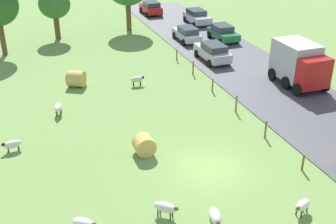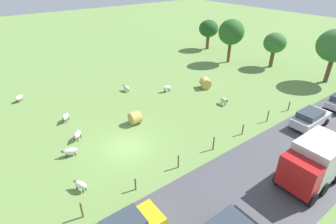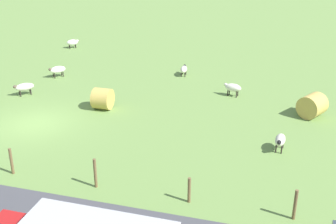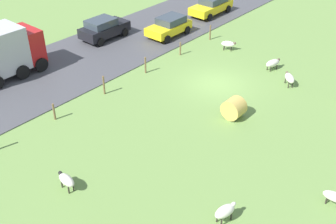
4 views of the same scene
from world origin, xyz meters
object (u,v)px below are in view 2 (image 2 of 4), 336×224
Objects in this scene: tree_1 at (336,46)px; tree_3 at (275,43)px; sheep_6 at (80,185)px; tree_0 at (231,32)px; sheep_5 at (77,134)px; sheep_7 at (126,88)px; car_4 at (310,118)px; sheep_0 at (19,98)px; truck_0 at (313,162)px; sheep_2 at (70,151)px; sheep_3 at (167,88)px; hay_bale_0 at (205,83)px; hay_bale_1 at (135,118)px; sheep_1 at (65,117)px; sheep_4 at (224,100)px; tree_2 at (209,29)px.

tree_1 is 8.10m from tree_3.
tree_0 reaches higher than sheep_6.
sheep_7 is at bearing 127.11° from sheep_5.
car_4 is at bearing 58.73° from sheep_5.
sheep_0 is at bearing -113.43° from sheep_7.
truck_0 is at bearing -67.62° from tree_1.
sheep_3 reaches higher than sheep_2.
hay_bale_0 is 13.92m from tree_3.
tree_1 is at bearing 77.54° from sheep_5.
hay_bale_1 is 26.74m from tree_1.
sheep_3 is 0.98× the size of sheep_7.
truck_0 is (21.67, -15.95, -2.83)m from tree_0.
sheep_2 is 0.20× the size of tree_0.
sheep_1 is at bearing -84.12° from tree_0.
sheep_5 reaches higher than sheep_0.
sheep_7 is (-6.48, 8.57, -0.07)m from sheep_5.
hay_bale_1 is at bearing -129.09° from car_4.
sheep_4 is 0.17× the size of tree_1.
tree_3 is at bearing 72.88° from sheep_0.
tree_0 is at bearing 106.52° from sheep_2.
hay_bale_1 is (12.00, 8.13, 0.12)m from sheep_0.
sheep_5 is at bearing -102.46° from tree_1.
sheep_0 is 0.79× the size of sheep_2.
tree_3 is at bearing 94.07° from hay_bale_1.
sheep_3 is 0.25× the size of truck_0.
sheep_4 is at bearing -159.09° from car_4.
sheep_2 is 0.26× the size of tree_3.
sheep_4 is 0.96× the size of sheep_7.
sheep_2 is 35.19m from tree_2.
car_4 reaches higher than sheep_0.
tree_2 is at bearing 94.84° from sheep_0.
car_4 is (14.63, 6.16, 0.37)m from sheep_3.
sheep_6 is 20.47m from hay_bale_0.
sheep_0 is 32.72m from tree_2.
sheep_6 is at bearing -68.67° from hay_bale_0.
tree_0 is (-5.17, 10.11, 4.04)m from hay_bale_0.
sheep_5 is 18.87m from truck_0.
sheep_7 is 0.99× the size of hay_bale_1.
sheep_0 is at bearing -116.92° from hay_bale_0.
sheep_3 is at bearing -118.58° from tree_1.
sheep_7 is 26.67m from tree_1.
sheep_5 is 32.26m from tree_1.
hay_bale_0 is at bearing 63.08° from sheep_0.
car_4 reaches higher than sheep_4.
hay_bale_1 is at bearing -158.73° from truck_0.
tree_1 is at bearing 76.42° from hay_bale_1.
sheep_0 is at bearing -174.60° from sheep_2.
car_4 is (5.20, 20.63, 0.43)m from sheep_6.
sheep_6 is at bearing -91.39° from tree_1.
tree_1 is at bearing 4.28° from tree_3.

